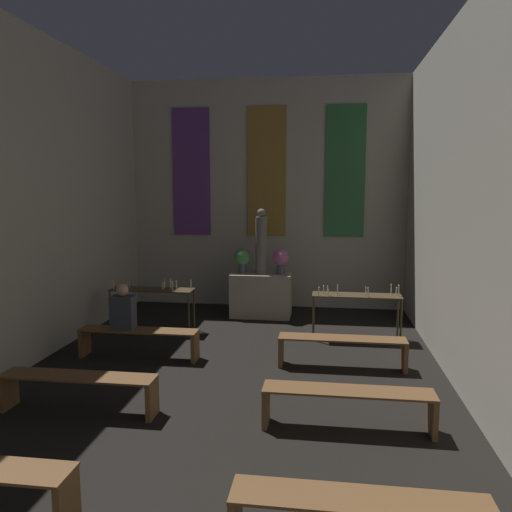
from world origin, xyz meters
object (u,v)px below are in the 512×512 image
at_px(altar, 261,295).
at_px(pew_third_left, 78,386).
at_px(pew_back_right, 342,346).
at_px(candle_rack_left, 152,294).
at_px(statue, 261,243).
at_px(candle_rack_right, 356,300).
at_px(pew_back_left, 139,337).
at_px(flower_vase_left, 242,258).
at_px(pew_third_right, 348,401).
at_px(person_seated, 123,309).
at_px(flower_vase_right, 281,259).

distance_m(altar, pew_third_left, 5.10).
bearing_deg(pew_back_right, candle_rack_left, 156.83).
xyz_separation_m(statue, candle_rack_right, (1.88, -1.40, -0.83)).
relative_size(candle_rack_left, pew_back_left, 0.83).
bearing_deg(flower_vase_left, pew_third_left, -103.68).
bearing_deg(altar, flower_vase_left, 180.00).
height_order(pew_third_left, pew_back_left, same).
xyz_separation_m(flower_vase_left, pew_third_left, (-1.18, -4.84, -0.89)).
relative_size(pew_third_right, pew_back_right, 1.00).
bearing_deg(pew_back_left, statue, 61.21).
height_order(statue, pew_back_left, statue).
bearing_deg(pew_third_right, altar, 108.11).
distance_m(pew_back_right, person_seated, 3.44).
height_order(altar, candle_rack_right, candle_rack_right).
bearing_deg(statue, candle_rack_left, -143.18).
height_order(pew_third_right, pew_back_left, same).
height_order(altar, pew_back_left, altar).
xyz_separation_m(flower_vase_right, person_seated, (-2.24, -2.88, -0.45)).
distance_m(altar, candle_rack_right, 2.36).
bearing_deg(candle_rack_left, candle_rack_right, -0.03).
relative_size(statue, pew_third_right, 0.71).
distance_m(flower_vase_left, person_seated, 3.25).
bearing_deg(pew_back_left, pew_back_right, 0.00).
distance_m(altar, person_seated, 3.43).
xyz_separation_m(statue, person_seated, (-1.83, -2.88, -0.76)).
distance_m(candle_rack_left, pew_back_left, 1.56).
height_order(flower_vase_left, pew_back_left, flower_vase_left).
height_order(flower_vase_left, flower_vase_right, same).
relative_size(flower_vase_right, person_seated, 0.71).
bearing_deg(flower_vase_left, statue, 0.00).
relative_size(flower_vase_left, pew_third_left, 0.27).
xyz_separation_m(pew_third_left, pew_third_right, (3.17, 0.00, 0.00)).
distance_m(pew_back_left, pew_back_right, 3.17).
height_order(candle_rack_left, pew_third_right, candle_rack_left).
bearing_deg(altar, candle_rack_right, -36.80).
bearing_deg(person_seated, candle_rack_left, 91.69).
xyz_separation_m(pew_third_left, person_seated, (-0.25, 1.96, 0.45)).
distance_m(flower_vase_left, pew_back_left, 3.24).
xyz_separation_m(flower_vase_left, flower_vase_right, (0.81, 0.00, 0.00)).
relative_size(flower_vase_right, pew_back_left, 0.27).
height_order(statue, pew_back_right, statue).
xyz_separation_m(pew_third_left, pew_back_right, (3.17, 1.96, 0.00)).
bearing_deg(flower_vase_right, person_seated, -127.78).
relative_size(candle_rack_left, pew_third_left, 0.83).
distance_m(candle_rack_left, pew_third_left, 3.47).
distance_m(flower_vase_right, pew_back_left, 3.62).
relative_size(pew_back_left, person_seated, 2.59).
xyz_separation_m(candle_rack_left, pew_third_right, (3.46, -3.44, -0.38)).
bearing_deg(pew_third_right, statue, 108.11).
xyz_separation_m(altar, pew_third_left, (-1.58, -4.84, -0.12)).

